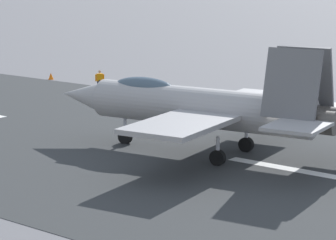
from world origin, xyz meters
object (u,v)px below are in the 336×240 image
(marker_cone_mid, at_px, (272,104))
(marker_cone_far, at_px, (51,76))
(crew_person, at_px, (100,80))
(fighter_jet, at_px, (200,106))

(marker_cone_mid, distance_m, marker_cone_far, 21.20)
(crew_person, bearing_deg, fighter_jet, 146.60)
(fighter_jet, height_order, marker_cone_mid, fighter_jet)
(fighter_jet, bearing_deg, marker_cone_mid, -74.37)
(crew_person, relative_size, marker_cone_mid, 2.87)
(fighter_jet, distance_m, marker_cone_mid, 14.23)
(marker_cone_mid, bearing_deg, fighter_jet, 105.63)
(fighter_jet, distance_m, crew_person, 21.26)
(marker_cone_far, bearing_deg, marker_cone_mid, 180.00)
(crew_person, height_order, marker_cone_mid, crew_person)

